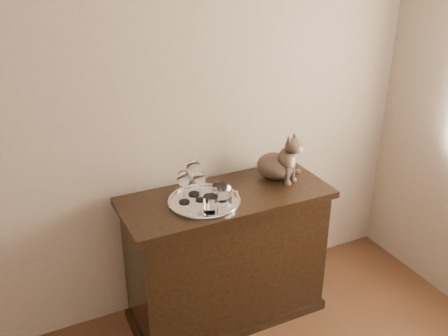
{
  "coord_description": "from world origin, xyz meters",
  "views": [
    {
      "loc": [
        -0.49,
        -0.29,
        2.17
      ],
      "look_at": [
        0.59,
        1.95,
        1.01
      ],
      "focal_mm": 40.0,
      "sensor_mm": 36.0,
      "label": 1
    }
  ],
  "objects_px": {
    "tumbler_c": "(220,192)",
    "sideboard": "(226,257)",
    "wine_glass_b": "(194,177)",
    "tumbler_b": "(211,204)",
    "cat": "(276,154)",
    "tray": "(204,202)",
    "wine_glass_d": "(200,185)",
    "tumbler_a": "(225,196)",
    "wine_glass_a": "(184,187)"
  },
  "relations": [
    {
      "from": "wine_glass_a",
      "to": "wine_glass_d",
      "type": "relative_size",
      "value": 1.07
    },
    {
      "from": "cat",
      "to": "wine_glass_b",
      "type": "bearing_deg",
      "value": 157.5
    },
    {
      "from": "wine_glass_d",
      "to": "tumbler_a",
      "type": "relative_size",
      "value": 1.89
    },
    {
      "from": "tumbler_c",
      "to": "sideboard",
      "type": "bearing_deg",
      "value": 34.56
    },
    {
      "from": "sideboard",
      "to": "tumbler_a",
      "type": "height_order",
      "value": "tumbler_a"
    },
    {
      "from": "wine_glass_a",
      "to": "wine_glass_b",
      "type": "xyz_separation_m",
      "value": [
        0.08,
        0.06,
        0.01
      ]
    },
    {
      "from": "tray",
      "to": "tumbler_c",
      "type": "xyz_separation_m",
      "value": [
        0.09,
        -0.01,
        0.05
      ]
    },
    {
      "from": "wine_glass_a",
      "to": "wine_glass_b",
      "type": "relative_size",
      "value": 0.9
    },
    {
      "from": "tray",
      "to": "wine_glass_d",
      "type": "height_order",
      "value": "wine_glass_d"
    },
    {
      "from": "tumbler_c",
      "to": "cat",
      "type": "xyz_separation_m",
      "value": [
        0.42,
        0.11,
        0.1
      ]
    },
    {
      "from": "sideboard",
      "to": "tumbler_b",
      "type": "distance_m",
      "value": 0.53
    },
    {
      "from": "tumbler_a",
      "to": "tumbler_c",
      "type": "distance_m",
      "value": 0.06
    },
    {
      "from": "wine_glass_a",
      "to": "tray",
      "type": "bearing_deg",
      "value": -20.56
    },
    {
      "from": "wine_glass_b",
      "to": "tumbler_b",
      "type": "relative_size",
      "value": 2.32
    },
    {
      "from": "tumbler_c",
      "to": "wine_glass_d",
      "type": "bearing_deg",
      "value": 159.47
    },
    {
      "from": "wine_glass_b",
      "to": "tumbler_b",
      "type": "bearing_deg",
      "value": -88.99
    },
    {
      "from": "tray",
      "to": "tumbler_c",
      "type": "bearing_deg",
      "value": -8.88
    },
    {
      "from": "sideboard",
      "to": "tumbler_c",
      "type": "height_order",
      "value": "tumbler_c"
    },
    {
      "from": "sideboard",
      "to": "wine_glass_a",
      "type": "distance_m",
      "value": 0.58
    },
    {
      "from": "sideboard",
      "to": "cat",
      "type": "bearing_deg",
      "value": 10.8
    },
    {
      "from": "wine_glass_d",
      "to": "tumbler_c",
      "type": "distance_m",
      "value": 0.11
    },
    {
      "from": "tumbler_a",
      "to": "tumbler_b",
      "type": "relative_size",
      "value": 1.04
    },
    {
      "from": "tumbler_b",
      "to": "tray",
      "type": "bearing_deg",
      "value": 82.97
    },
    {
      "from": "wine_glass_b",
      "to": "wine_glass_a",
      "type": "bearing_deg",
      "value": -143.94
    },
    {
      "from": "sideboard",
      "to": "tumbler_b",
      "type": "bearing_deg",
      "value": -138.05
    },
    {
      "from": "tray",
      "to": "wine_glass_d",
      "type": "relative_size",
      "value": 2.25
    },
    {
      "from": "wine_glass_d",
      "to": "tumbler_c",
      "type": "bearing_deg",
      "value": -20.53
    },
    {
      "from": "tumbler_c",
      "to": "tumbler_b",
      "type": "bearing_deg",
      "value": -134.13
    },
    {
      "from": "wine_glass_b",
      "to": "cat",
      "type": "relative_size",
      "value": 0.69
    },
    {
      "from": "tray",
      "to": "tumbler_c",
      "type": "relative_size",
      "value": 4.43
    },
    {
      "from": "wine_glass_b",
      "to": "tray",
      "type": "bearing_deg",
      "value": -79.6
    },
    {
      "from": "tray",
      "to": "wine_glass_a",
      "type": "xyz_separation_m",
      "value": [
        -0.1,
        0.04,
        0.1
      ]
    },
    {
      "from": "cat",
      "to": "sideboard",
      "type": "bearing_deg",
      "value": 168.38
    },
    {
      "from": "wine_glass_b",
      "to": "tumbler_a",
      "type": "relative_size",
      "value": 2.23
    },
    {
      "from": "tumbler_a",
      "to": "cat",
      "type": "bearing_deg",
      "value": 22.11
    },
    {
      "from": "tumbler_c",
      "to": "cat",
      "type": "relative_size",
      "value": 0.29
    },
    {
      "from": "sideboard",
      "to": "wine_glass_b",
      "type": "distance_m",
      "value": 0.57
    },
    {
      "from": "wine_glass_a",
      "to": "wine_glass_b",
      "type": "distance_m",
      "value": 0.1
    },
    {
      "from": "wine_glass_d",
      "to": "sideboard",
      "type": "bearing_deg",
      "value": 2.22
    },
    {
      "from": "sideboard",
      "to": "wine_glass_a",
      "type": "relative_size",
      "value": 6.32
    },
    {
      "from": "wine_glass_a",
      "to": "tumbler_b",
      "type": "xyz_separation_m",
      "value": [
        0.09,
        -0.16,
        -0.05
      ]
    },
    {
      "from": "wine_glass_b",
      "to": "sideboard",
      "type": "bearing_deg",
      "value": -22.51
    },
    {
      "from": "tray",
      "to": "wine_glass_b",
      "type": "relative_size",
      "value": 1.9
    },
    {
      "from": "sideboard",
      "to": "wine_glass_a",
      "type": "xyz_separation_m",
      "value": [
        -0.25,
        0.01,
        0.53
      ]
    },
    {
      "from": "sideboard",
      "to": "tray",
      "type": "xyz_separation_m",
      "value": [
        -0.15,
        -0.03,
        0.43
      ]
    },
    {
      "from": "wine_glass_d",
      "to": "tumbler_b",
      "type": "relative_size",
      "value": 1.97
    },
    {
      "from": "wine_glass_b",
      "to": "tumbler_b",
      "type": "height_order",
      "value": "wine_glass_b"
    },
    {
      "from": "tumbler_a",
      "to": "cat",
      "type": "relative_size",
      "value": 0.31
    },
    {
      "from": "tumbler_b",
      "to": "tumbler_c",
      "type": "relative_size",
      "value": 1.0
    },
    {
      "from": "tray",
      "to": "tumbler_a",
      "type": "bearing_deg",
      "value": -39.49
    }
  ]
}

